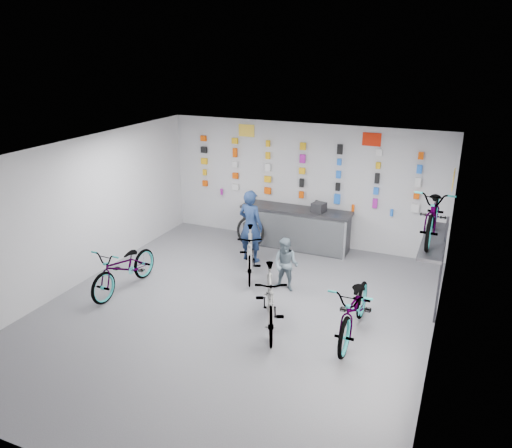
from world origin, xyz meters
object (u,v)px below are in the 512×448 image
at_px(bike_right, 355,308).
at_px(clerk, 251,226).
at_px(counter, 295,229).
at_px(bike_service, 250,253).
at_px(bike_left, 124,267).
at_px(bike_center, 270,299).
at_px(customer, 286,265).

height_order(bike_right, clerk, clerk).
xyz_separation_m(counter, bike_right, (2.24, -3.37, 0.05)).
bearing_deg(bike_service, bike_left, -163.97).
bearing_deg(bike_center, bike_right, -10.07).
height_order(bike_left, clerk, clerk).
distance_m(counter, clerk, 1.38).
bearing_deg(bike_left, bike_center, -1.22).
height_order(bike_service, customer, customer).
xyz_separation_m(counter, clerk, (-0.69, -1.14, 0.36)).
xyz_separation_m(bike_center, clerk, (-1.51, 2.57, 0.28)).
bearing_deg(bike_left, bike_service, 40.99).
xyz_separation_m(counter, bike_center, (0.82, -3.71, 0.07)).
bearing_deg(clerk, bike_left, 64.74).
relative_size(counter, bike_left, 1.42).
xyz_separation_m(bike_center, customer, (-0.25, 1.47, -0.00)).
xyz_separation_m(bike_left, customer, (2.99, 1.29, 0.06)).
distance_m(bike_center, bike_right, 1.46).
bearing_deg(bike_right, customer, 145.09).
height_order(counter, bike_center, bike_center).
xyz_separation_m(bike_left, bike_right, (4.66, 0.15, 0.04)).
height_order(counter, customer, customer).
distance_m(clerk, customer, 1.70).
height_order(clerk, customer, clerk).
relative_size(bike_right, customer, 1.83).
distance_m(counter, bike_left, 4.28).
bearing_deg(bike_service, clerk, 90.01).
distance_m(bike_service, clerk, 0.86).
height_order(bike_service, clerk, clerk).
height_order(bike_right, bike_service, bike_right).
relative_size(bike_left, clerk, 1.13).
bearing_deg(counter, customer, -75.70).
height_order(counter, bike_service, bike_service).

